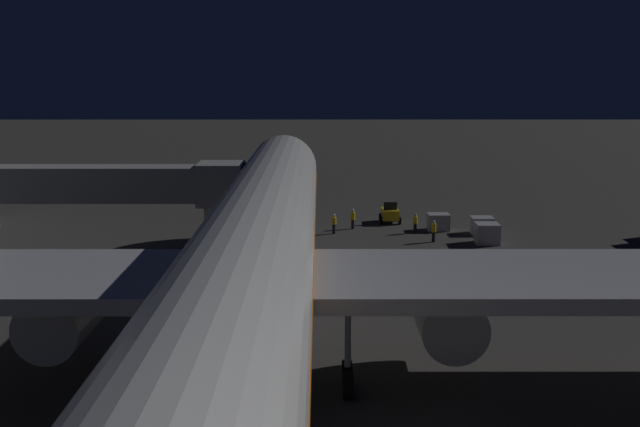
% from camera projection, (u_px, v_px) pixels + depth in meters
% --- Properties ---
extents(ground_plane, '(320.00, 320.00, 0.00)m').
position_uv_depth(ground_plane, '(270.00, 305.00, 47.07)').
color(ground_plane, '#383533').
extents(airliner_at_gate, '(52.35, 70.46, 19.75)m').
position_uv_depth(airliner_at_gate, '(250.00, 270.00, 33.05)').
color(airliner_at_gate, silver).
rests_on(airliner_at_gate, ground_plane).
extents(jet_bridge, '(25.74, 3.40, 7.35)m').
position_uv_depth(jet_bridge, '(88.00, 184.00, 55.83)').
color(jet_bridge, '#9E9E99').
rests_on(jet_bridge, ground_plane).
extents(baggage_tug_lead, '(1.86, 2.37, 1.95)m').
position_uv_depth(baggage_tug_lead, '(390.00, 214.00, 71.35)').
color(baggage_tug_lead, yellow).
rests_on(baggage_tug_lead, ground_plane).
extents(baggage_container_near_belt, '(1.88, 1.62, 1.43)m').
position_uv_depth(baggage_container_near_belt, '(482.00, 225.00, 66.73)').
color(baggage_container_near_belt, '#B7BABF').
rests_on(baggage_container_near_belt, ground_plane).
extents(baggage_container_mid_row, '(1.83, 1.87, 1.65)m').
position_uv_depth(baggage_container_mid_row, '(487.00, 233.00, 62.99)').
color(baggage_container_mid_row, '#B7BABF').
rests_on(baggage_container_mid_row, ground_plane).
extents(baggage_container_far_row, '(1.86, 1.56, 1.44)m').
position_uv_depth(baggage_container_far_row, '(438.00, 222.00, 68.11)').
color(baggage_container_far_row, '#B7BABF').
rests_on(baggage_container_far_row, ground_plane).
extents(ground_crew_near_nose_gear, '(0.40, 0.40, 1.69)m').
position_uv_depth(ground_crew_near_nose_gear, '(415.00, 222.00, 66.89)').
color(ground_crew_near_nose_gear, black).
rests_on(ground_crew_near_nose_gear, ground_plane).
extents(ground_crew_by_belt_loader, '(0.40, 0.40, 1.78)m').
position_uv_depth(ground_crew_by_belt_loader, '(353.00, 218.00, 68.58)').
color(ground_crew_by_belt_loader, black).
rests_on(ground_crew_by_belt_loader, ground_plane).
extents(ground_crew_marshaller_fwd, '(0.40, 0.40, 1.80)m').
position_uv_depth(ground_crew_marshaller_fwd, '(434.00, 230.00, 63.48)').
color(ground_crew_marshaller_fwd, black).
rests_on(ground_crew_marshaller_fwd, ground_plane).
extents(ground_crew_under_port_wing, '(0.40, 0.40, 1.71)m').
position_uv_depth(ground_crew_under_port_wing, '(334.00, 223.00, 66.61)').
color(ground_crew_under_port_wing, black).
rests_on(ground_crew_under_port_wing, ground_plane).
extents(traffic_cone_nose_port, '(0.36, 0.36, 0.55)m').
position_uv_depth(traffic_cone_nose_port, '(311.00, 228.00, 67.59)').
color(traffic_cone_nose_port, orange).
rests_on(traffic_cone_nose_port, ground_plane).
extents(traffic_cone_nose_starboard, '(0.36, 0.36, 0.55)m').
position_uv_depth(traffic_cone_nose_starboard, '(260.00, 228.00, 67.59)').
color(traffic_cone_nose_starboard, orange).
rests_on(traffic_cone_nose_starboard, ground_plane).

